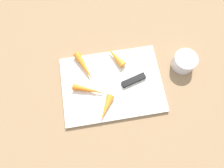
% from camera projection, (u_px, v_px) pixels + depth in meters
% --- Properties ---
extents(ground_plane, '(1.40, 1.40, 0.00)m').
position_uv_depth(ground_plane, '(112.00, 85.00, 0.74)').
color(ground_plane, '#8C6D4C').
extents(cutting_board, '(0.36, 0.26, 0.01)m').
position_uv_depth(cutting_board, '(112.00, 85.00, 0.74)').
color(cutting_board, silver).
rests_on(cutting_board, ground_plane).
extents(knife, '(0.20, 0.07, 0.01)m').
position_uv_depth(knife, '(131.00, 83.00, 0.73)').
color(knife, '#B7B7BC').
rests_on(knife, cutting_board).
extents(carrot_shortest, '(0.07, 0.09, 0.03)m').
position_uv_depth(carrot_shortest, '(115.00, 57.00, 0.75)').
color(carrot_shortest, orange).
rests_on(carrot_shortest, cutting_board).
extents(carrot_long, '(0.12, 0.06, 0.02)m').
position_uv_depth(carrot_long, '(89.00, 90.00, 0.71)').
color(carrot_long, orange).
rests_on(carrot_long, cutting_board).
extents(carrot_longest, '(0.07, 0.12, 0.03)m').
position_uv_depth(carrot_longest, '(85.00, 67.00, 0.74)').
color(carrot_longest, orange).
rests_on(carrot_longest, cutting_board).
extents(carrot_short, '(0.07, 0.09, 0.03)m').
position_uv_depth(carrot_short, '(106.00, 108.00, 0.69)').
color(carrot_short, orange).
rests_on(carrot_short, cutting_board).
extents(small_bowl, '(0.08, 0.08, 0.05)m').
position_uv_depth(small_bowl, '(184.00, 62.00, 0.75)').
color(small_bowl, silver).
rests_on(small_bowl, ground_plane).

